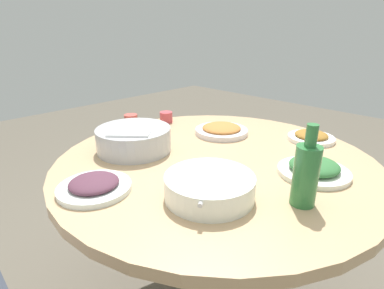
% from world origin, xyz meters
% --- Properties ---
extents(round_dining_table, '(1.16, 1.16, 0.76)m').
position_xyz_m(round_dining_table, '(0.00, 0.00, 0.66)').
color(round_dining_table, '#99999E').
rests_on(round_dining_table, ground).
extents(rice_bowl, '(0.28, 0.28, 0.10)m').
position_xyz_m(rice_bowl, '(0.16, -0.28, 0.81)').
color(rice_bowl, '#B2B5BA').
rests_on(rice_bowl, round_dining_table).
extents(soup_bowl, '(0.25, 0.25, 0.07)m').
position_xyz_m(soup_bowl, '(0.22, 0.17, 0.79)').
color(soup_bowl, white).
rests_on(soup_bowl, round_dining_table).
extents(dish_tofu_braise, '(0.23, 0.23, 0.04)m').
position_xyz_m(dish_tofu_braise, '(-0.23, -0.16, 0.78)').
color(dish_tofu_braise, silver).
rests_on(dish_tofu_braise, round_dining_table).
extents(dish_greens, '(0.23, 0.23, 0.05)m').
position_xyz_m(dish_greens, '(-0.12, 0.31, 0.78)').
color(dish_greens, white).
rests_on(dish_greens, round_dining_table).
extents(dish_eggplant, '(0.22, 0.22, 0.04)m').
position_xyz_m(dish_eggplant, '(0.43, -0.10, 0.77)').
color(dish_eggplant, silver).
rests_on(dish_eggplant, round_dining_table).
extents(dish_stirfry, '(0.19, 0.19, 0.04)m').
position_xyz_m(dish_stirfry, '(-0.43, 0.16, 0.77)').
color(dish_stirfry, white).
rests_on(dish_stirfry, round_dining_table).
extents(green_bottle, '(0.07, 0.07, 0.23)m').
position_xyz_m(green_bottle, '(0.07, 0.37, 0.85)').
color(green_bottle, '#2F763B').
rests_on(green_bottle, round_dining_table).
extents(tea_cup_near, '(0.06, 0.06, 0.06)m').
position_xyz_m(tea_cup_near, '(0.00, -0.53, 0.79)').
color(tea_cup_near, '#BD4A42').
rests_on(tea_cup_near, round_dining_table).
extents(tea_cup_far, '(0.06, 0.06, 0.05)m').
position_xyz_m(tea_cup_far, '(-0.17, -0.47, 0.78)').
color(tea_cup_far, '#C1434A').
rests_on(tea_cup_far, round_dining_table).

